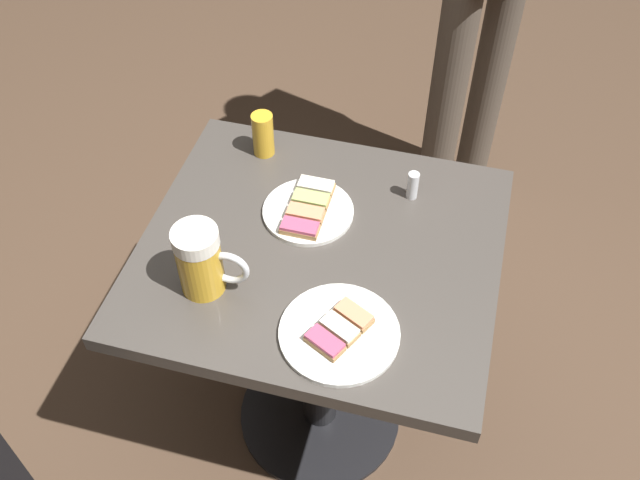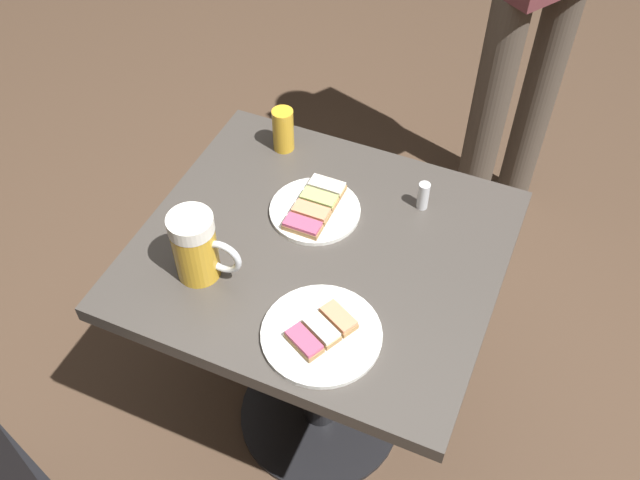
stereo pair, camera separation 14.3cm
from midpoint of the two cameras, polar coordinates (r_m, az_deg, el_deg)
ground_plane at (r=2.04m, az=2.07°, el=-13.95°), size 6.00×6.00×0.00m
cafe_table at (r=1.57m, az=2.60°, el=-4.71°), size 0.66×0.73×0.71m
plate_near at (r=1.50m, az=2.31°, el=2.38°), size 0.19×0.19×0.03m
plate_far at (r=1.30m, az=3.28°, el=-7.69°), size 0.22×0.22×0.03m
beer_mug at (r=1.35m, az=-6.92°, el=-0.73°), size 0.09×0.14×0.15m
beer_glass_small at (r=1.62m, az=-0.45°, el=8.72°), size 0.05×0.05×0.11m
salt_shaker at (r=1.52m, az=10.97°, el=3.37°), size 0.02×0.02×0.07m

